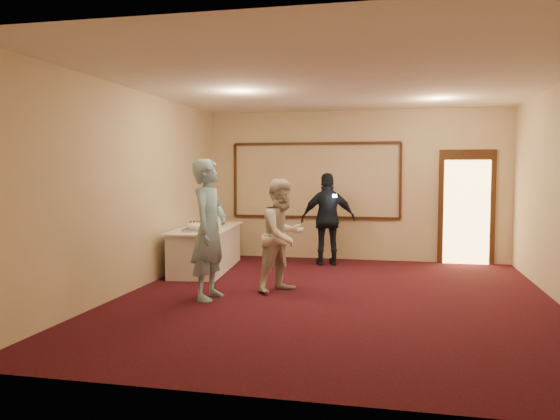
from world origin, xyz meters
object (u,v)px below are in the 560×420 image
object	(u,v)px
buffet_table	(207,248)
guest	(328,219)
plate_stack_b	(216,221)
cupcake_stand	(211,214)
woman	(283,235)
pavlova_tray	(195,228)
tart	(209,227)
plate_stack_a	(203,223)
man	(209,229)

from	to	relation	value
buffet_table	guest	distance (m)	2.35
plate_stack_b	guest	bearing A→B (deg)	17.64
cupcake_stand	woman	xyz separation A→B (m)	(1.98, -2.44, -0.10)
woman	plate_stack_b	bearing A→B (deg)	75.79
plate_stack_b	pavlova_tray	bearing A→B (deg)	-90.59
woman	guest	world-z (taller)	guest
pavlova_tray	woman	world-z (taller)	woman
woman	tart	bearing A→B (deg)	85.20
plate_stack_a	cupcake_stand	bearing A→B (deg)	100.55
man	woman	bearing A→B (deg)	-48.48
pavlova_tray	plate_stack_b	world-z (taller)	pavlova_tray
tart	woman	bearing A→B (deg)	-38.21
cupcake_stand	guest	bearing A→B (deg)	0.29
pavlova_tray	plate_stack_b	xyz separation A→B (m)	(0.01, 1.07, 0.01)
pavlova_tray	woman	distance (m)	1.82
plate_stack_a	man	xyz separation A→B (m)	(0.91, -2.19, 0.13)
plate_stack_b	guest	xyz separation A→B (m)	(2.01, 0.64, 0.02)
pavlova_tray	plate_stack_a	world-z (taller)	pavlova_tray
guest	cupcake_stand	bearing A→B (deg)	-14.82
buffet_table	plate_stack_a	distance (m)	0.47
woman	pavlova_tray	bearing A→B (deg)	99.57
plate_stack_a	woman	xyz separation A→B (m)	(1.80, -1.50, -0.01)
pavlova_tray	cupcake_stand	size ratio (longest dim) A/B	1.04
plate_stack_a	tart	bearing A→B (deg)	-49.70
woman	guest	xyz separation A→B (m)	(0.36, 2.45, 0.04)
woman	cupcake_stand	bearing A→B (deg)	72.48
man	tart	bearing A→B (deg)	23.78
cupcake_stand	plate_stack_b	distance (m)	0.71
cupcake_stand	guest	xyz separation A→B (m)	(2.34, 0.01, -0.06)
plate_stack_a	pavlova_tray	bearing A→B (deg)	-79.45
buffet_table	woman	xyz separation A→B (m)	(1.74, -1.50, 0.45)
plate_stack_a	man	size ratio (longest dim) A/B	0.10
cupcake_stand	guest	distance (m)	2.34
guest	plate_stack_b	bearing A→B (deg)	2.52
plate_stack_b	woman	size ratio (longest dim) A/B	0.12
plate_stack_b	man	distance (m)	2.61
man	woman	distance (m)	1.14
man	woman	world-z (taller)	man
plate_stack_b	guest	distance (m)	2.11
plate_stack_a	man	distance (m)	2.38
tart	man	distance (m)	2.07
pavlova_tray	guest	world-z (taller)	guest
buffet_table	plate_stack_a	bearing A→B (deg)	178.62
plate_stack_b	man	world-z (taller)	man
tart	pavlova_tray	bearing A→B (deg)	-97.78
plate_stack_a	plate_stack_b	size ratio (longest dim) A/B	0.93
plate_stack_a	guest	bearing A→B (deg)	23.53
pavlova_tray	tart	size ratio (longest dim) A/B	1.82
plate_stack_b	woman	bearing A→B (deg)	-47.62
guest	man	bearing A→B (deg)	53.00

